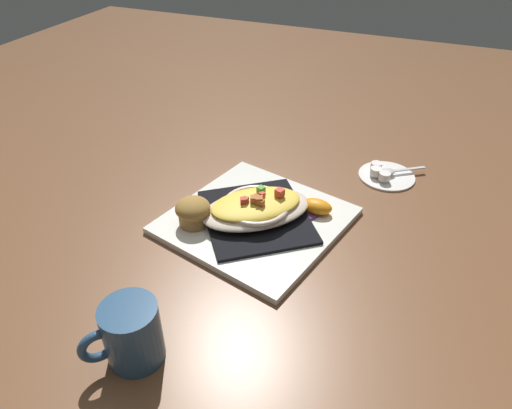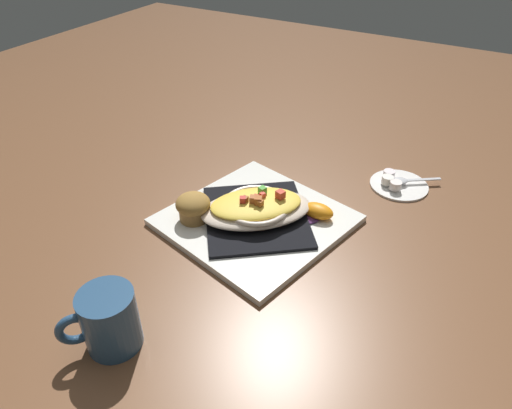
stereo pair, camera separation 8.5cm
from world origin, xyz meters
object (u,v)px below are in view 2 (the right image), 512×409
object	(u,v)px
orange_garnish	(317,212)
square_plate	(256,220)
muffin	(193,207)
spoon	(403,181)
gratin_dish	(256,207)
creamer_cup_2	(396,185)
creamer_cup_0	(389,174)
coffee_mug	(110,323)
creamer_saucer	(399,184)
creamer_cup_1	(387,180)

from	to	relation	value
orange_garnish	square_plate	bearing A→B (deg)	30.72
muffin	spoon	size ratio (longest dim) A/B	0.67
gratin_dish	spoon	xyz separation A→B (m)	(-0.20, -0.26, -0.02)
orange_garnish	spoon	world-z (taller)	orange_garnish
orange_garnish	creamer_cup_2	size ratio (longest dim) A/B	2.56
gratin_dish	spoon	world-z (taller)	gratin_dish
orange_garnish	spoon	size ratio (longest dim) A/B	0.65
square_plate	creamer_cup_0	bearing A→B (deg)	-123.20
square_plate	creamer_cup_0	world-z (taller)	creamer_cup_0
creamer_cup_0	creamer_cup_2	world-z (taller)	same
coffee_mug	creamer_saucer	distance (m)	0.64
spoon	creamer_cup_0	size ratio (longest dim) A/B	3.95
creamer_saucer	spoon	size ratio (longest dim) A/B	1.25
muffin	orange_garnish	size ratio (longest dim) A/B	1.03
creamer_saucer	creamer_cup_2	distance (m)	0.03
muffin	coffee_mug	distance (m)	0.28
creamer_cup_0	creamer_saucer	bearing A→B (deg)	162.88
muffin	creamer_cup_0	size ratio (longest dim) A/B	2.64
gratin_dish	creamer_cup_2	size ratio (longest dim) A/B	9.69
square_plate	orange_garnish	distance (m)	0.11
orange_garnish	coffee_mug	distance (m)	0.41
gratin_dish	spoon	bearing A→B (deg)	-128.14
creamer_saucer	creamer_cup_2	bearing A→B (deg)	86.01
muffin	creamer_saucer	world-z (taller)	muffin
gratin_dish	muffin	distance (m)	0.11
spoon	creamer_cup_0	distance (m)	0.03
orange_garnish	gratin_dish	bearing A→B (deg)	30.73
creamer_cup_0	orange_garnish	bearing A→B (deg)	69.80
creamer_saucer	spoon	bearing A→B (deg)	-145.55
creamer_cup_0	creamer_cup_2	distance (m)	0.04
creamer_cup_0	gratin_dish	bearing A→B (deg)	56.81
coffee_mug	creamer_cup_2	distance (m)	0.61
creamer_cup_1	spoon	bearing A→B (deg)	-145.55
spoon	square_plate	bearing A→B (deg)	51.85
muffin	spoon	xyz separation A→B (m)	(-0.30, -0.32, -0.03)
creamer_saucer	creamer_cup_0	world-z (taller)	creamer_cup_0
creamer_saucer	orange_garnish	bearing A→B (deg)	62.90
gratin_dish	creamer_cup_1	size ratio (longest dim) A/B	9.69
gratin_dish	coffee_mug	xyz separation A→B (m)	(0.04, 0.33, 0.00)
gratin_dish	orange_garnish	bearing A→B (deg)	-149.27
creamer_cup_0	square_plate	bearing A→B (deg)	56.80
coffee_mug	creamer_cup_0	size ratio (longest dim) A/B	4.05
square_plate	muffin	world-z (taller)	muffin
square_plate	spoon	size ratio (longest dim) A/B	3.08
creamer_cup_0	creamer_cup_1	distance (m)	0.02
spoon	creamer_cup_0	xyz separation A→B (m)	(0.03, -0.00, 0.00)
gratin_dish	muffin	bearing A→B (deg)	31.00
muffin	creamer_cup_1	xyz separation A→B (m)	(-0.27, -0.30, -0.02)
coffee_mug	creamer_cup_1	xyz separation A→B (m)	(-0.21, -0.57, -0.02)
square_plate	coffee_mug	bearing A→B (deg)	83.46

